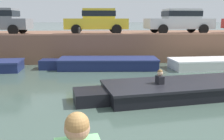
# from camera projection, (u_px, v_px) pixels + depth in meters

# --- Properties ---
(ground_plane) EXTENTS (400.00, 400.00, 0.00)m
(ground_plane) POSITION_uv_depth(u_px,v_px,m) (116.00, 94.00, 8.79)
(ground_plane) COLOR #42564C
(far_quay_wall) EXTENTS (60.00, 6.00, 1.68)m
(far_quay_wall) POSITION_uv_depth(u_px,v_px,m) (103.00, 45.00, 17.42)
(far_quay_wall) COLOR brown
(far_quay_wall) RESTS_ON ground
(far_wall_coping) EXTENTS (60.00, 0.24, 0.08)m
(far_wall_coping) POSITION_uv_depth(u_px,v_px,m) (105.00, 34.00, 14.43)
(far_wall_coping) COLOR #9F6C52
(far_wall_coping) RESTS_ON far_quay_wall
(boat_moored_central_navy) EXTENTS (6.24, 2.07, 0.57)m
(boat_moored_central_navy) POSITION_uv_depth(u_px,v_px,m) (103.00, 63.00, 13.20)
(boat_moored_central_navy) COLOR navy
(boat_moored_central_navy) RESTS_ON ground
(boat_moored_east_white) EXTENTS (6.08, 1.94, 0.53)m
(boat_moored_east_white) POSITION_uv_depth(u_px,v_px,m) (222.00, 63.00, 13.35)
(boat_moored_east_white) COLOR white
(boat_moored_east_white) RESTS_ON ground
(motorboat_passing) EXTENTS (6.40, 2.74, 0.96)m
(motorboat_passing) POSITION_uv_depth(u_px,v_px,m) (174.00, 89.00, 8.47)
(motorboat_passing) COLOR black
(motorboat_passing) RESTS_ON ground
(car_left_inner_yellow) EXTENTS (3.88, 1.91, 1.54)m
(car_left_inner_yellow) POSITION_uv_depth(u_px,v_px,m) (97.00, 20.00, 15.51)
(car_left_inner_yellow) COLOR yellow
(car_left_inner_yellow) RESTS_ON far_quay_wall
(car_centre_silver) EXTENTS (4.23, 2.06, 1.54)m
(car_centre_silver) POSITION_uv_depth(u_px,v_px,m) (179.00, 20.00, 15.97)
(car_centre_silver) COLOR #B7BABC
(car_centre_silver) RESTS_ON far_quay_wall
(mooring_bollard_mid) EXTENTS (0.15, 0.15, 0.45)m
(mooring_bollard_mid) POSITION_uv_depth(u_px,v_px,m) (79.00, 31.00, 14.39)
(mooring_bollard_mid) COLOR #2D2B28
(mooring_bollard_mid) RESTS_ON far_quay_wall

